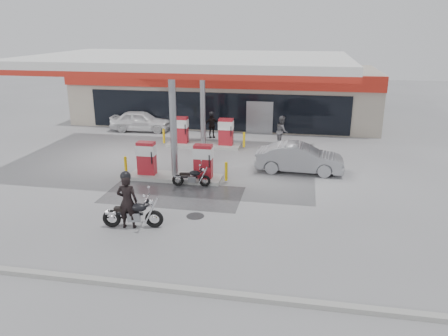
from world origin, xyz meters
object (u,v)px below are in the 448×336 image
object	(u,v)px
biker_main	(127,202)
parked_car_left	(135,114)
parked_motorcycle	(192,178)
sedan_white	(141,121)
hatchback_silver	(299,158)
pump_island_near	(175,165)
pump_island_far	(203,135)
biker_walking	(212,125)
attendant	(282,131)
main_motorcycle	(134,214)

from	to	relation	value
biker_main	parked_car_left	bearing A→B (deg)	-76.70
parked_motorcycle	sedan_white	world-z (taller)	sedan_white
hatchback_silver	parked_car_left	bearing A→B (deg)	53.73
pump_island_near	hatchback_silver	world-z (taller)	pump_island_near
pump_island_far	parked_car_left	size ratio (longest dim) A/B	1.30
parked_motorcycle	parked_car_left	xyz separation A→B (m)	(-7.78, 12.79, 0.16)
parked_motorcycle	biker_walking	world-z (taller)	biker_walking
pump_island_near	biker_walking	xyz separation A→B (m)	(0.05, 8.20, 0.11)
pump_island_far	attendant	world-z (taller)	attendant
main_motorcycle	parked_motorcycle	world-z (taller)	main_motorcycle
pump_island_near	biker_walking	bearing A→B (deg)	89.68
main_motorcycle	attendant	xyz separation A→B (m)	(4.65, 12.34, 0.42)
pump_island_near	biker_main	size ratio (longest dim) A/B	2.52
pump_island_near	biker_main	bearing A→B (deg)	-91.72
attendant	hatchback_silver	distance (m)	4.94
pump_island_near	sedan_white	size ratio (longest dim) A/B	1.23
biker_main	biker_walking	world-z (taller)	biker_main
attendant	parked_motorcycle	bearing A→B (deg)	146.61
parked_motorcycle	biker_walking	xyz separation A→B (m)	(-0.99, 8.99, 0.41)
attendant	hatchback_silver	bearing A→B (deg)	-174.72
parked_car_left	pump_island_far	bearing A→B (deg)	-110.75
pump_island_near	biker_main	world-z (taller)	biker_main
main_motorcycle	hatchback_silver	size ratio (longest dim) A/B	0.51
parked_motorcycle	sedan_white	bearing A→B (deg)	115.05
main_motorcycle	pump_island_far	bearing A→B (deg)	81.08
hatchback_silver	parked_car_left	xyz separation A→B (m)	(-12.59, 9.80, -0.15)
pump_island_near	biker_walking	size ratio (longest dim) A/B	3.13
sedan_white	parked_car_left	bearing A→B (deg)	24.96
parked_motorcycle	attendant	world-z (taller)	attendant
pump_island_near	hatchback_silver	distance (m)	6.25
sedan_white	pump_island_far	bearing A→B (deg)	-125.38
pump_island_far	biker_walking	size ratio (longest dim) A/B	3.13
hatchback_silver	biker_walking	bearing A→B (deg)	45.66
sedan_white	biker_walking	distance (m)	5.35
parked_motorcycle	sedan_white	distance (m)	11.79
biker_main	main_motorcycle	bearing A→B (deg)	-177.12
attendant	hatchback_silver	size ratio (longest dim) A/B	0.43
main_motorcycle	attendant	world-z (taller)	attendant
main_motorcycle	attendant	distance (m)	13.20
biker_main	attendant	size ratio (longest dim) A/B	1.09
parked_motorcycle	biker_main	bearing A→B (deg)	-111.64
sedan_white	hatchback_silver	distance (m)	13.08
pump_island_near	pump_island_far	xyz separation A→B (m)	(0.00, 6.00, 0.00)
pump_island_far	parked_car_left	xyz separation A→B (m)	(-6.74, 6.00, -0.14)
pump_island_far	main_motorcycle	distance (m)	11.35
hatchback_silver	biker_walking	size ratio (longest dim) A/B	2.66
biker_main	parked_motorcycle	world-z (taller)	biker_main
pump_island_near	attendant	xyz separation A→B (m)	(4.68, 7.00, 0.22)
main_motorcycle	parked_car_left	bearing A→B (deg)	102.26
biker_main	parked_motorcycle	bearing A→B (deg)	-112.12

